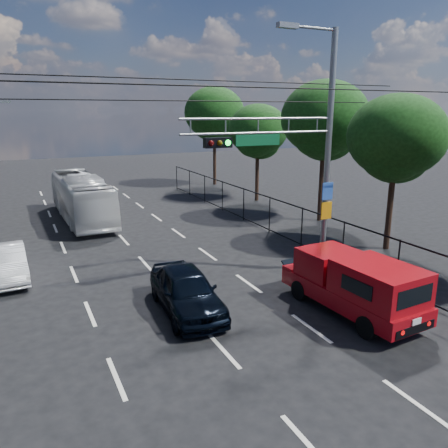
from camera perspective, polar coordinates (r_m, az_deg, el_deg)
ground at (r=9.98m, az=11.16°, el=-26.60°), size 120.00×120.00×0.00m
lane_markings at (r=21.44m, az=-11.73°, el=-3.42°), size 6.12×38.00×0.01m
signal_mast at (r=17.15m, az=10.30°, el=10.08°), size 6.43×0.39×9.50m
utility_wires at (r=15.46m, az=-8.20°, el=17.08°), size 22.00×5.04×0.74m
fence_right at (r=22.54m, az=8.39°, el=0.34°), size 0.06×34.03×2.00m
tree_right_b at (r=21.87m, az=21.54°, el=9.76°), size 4.50×4.50×7.31m
tree_right_c at (r=26.67m, az=12.99°, el=12.54°), size 5.10×5.10×8.29m
tree_right_d at (r=32.27m, az=4.45°, el=11.60°), size 4.32×4.32×7.02m
tree_right_e at (r=39.44m, az=-1.25°, el=13.75°), size 5.28×5.28×8.58m
red_pickup at (r=15.05m, az=16.57°, el=-7.39°), size 2.20×5.38×1.96m
navy_hatchback at (r=14.69m, az=-4.93°, el=-8.65°), size 2.03×4.47×1.49m
white_bus at (r=28.09m, az=-18.12°, el=3.30°), size 2.56×9.88×2.74m
white_van at (r=19.42m, az=-26.50°, el=-4.58°), size 1.57×4.06×1.32m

